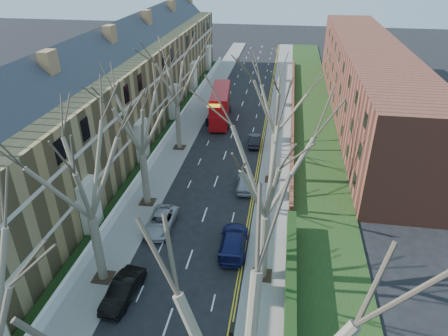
% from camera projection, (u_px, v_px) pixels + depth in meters
% --- Properties ---
extents(pavement_left, '(3.00, 102.00, 0.12)m').
position_uv_depth(pavement_left, '(197.00, 115.00, 57.69)').
color(pavement_left, slate).
rests_on(pavement_left, ground).
extents(pavement_right, '(3.00, 102.00, 0.12)m').
position_uv_depth(pavement_right, '(280.00, 120.00, 56.06)').
color(pavement_right, slate).
rests_on(pavement_right, ground).
extents(terrace_left, '(9.70, 78.00, 13.60)m').
position_uv_depth(terrace_left, '(121.00, 93.00, 49.17)').
color(terrace_left, olive).
rests_on(terrace_left, ground).
extents(flats_right, '(13.97, 54.00, 10.00)m').
position_uv_depth(flats_right, '(366.00, 81.00, 55.59)').
color(flats_right, brown).
rests_on(flats_right, ground).
extents(front_wall_left, '(0.30, 78.00, 1.00)m').
position_uv_depth(front_wall_left, '(170.00, 133.00, 50.72)').
color(front_wall_left, white).
rests_on(front_wall_left, ground).
extents(grass_verge_right, '(6.00, 102.00, 0.06)m').
position_uv_depth(grass_verge_right, '(313.00, 121.00, 55.40)').
color(grass_verge_right, '#193212').
rests_on(grass_verge_right, ground).
extents(tree_left_mid, '(10.50, 10.50, 14.71)m').
position_uv_depth(tree_left_mid, '(81.00, 163.00, 24.50)').
color(tree_left_mid, '#6A5D4B').
rests_on(tree_left_mid, ground).
extents(tree_left_far, '(10.15, 10.15, 14.22)m').
position_uv_depth(tree_left_far, '(138.00, 111.00, 33.31)').
color(tree_left_far, '#6A5D4B').
rests_on(tree_left_far, ground).
extents(tree_left_dist, '(10.50, 10.50, 14.71)m').
position_uv_depth(tree_left_dist, '(175.00, 70.00, 43.55)').
color(tree_left_dist, '#6A5D4B').
rests_on(tree_left_dist, ground).
extents(tree_right_mid, '(10.50, 10.50, 14.71)m').
position_uv_depth(tree_right_mid, '(269.00, 161.00, 24.68)').
color(tree_right_mid, '#6A5D4B').
rests_on(tree_right_mid, ground).
extents(tree_right_far, '(10.15, 10.15, 14.22)m').
position_uv_depth(tree_right_far, '(277.00, 95.00, 36.96)').
color(tree_right_far, '#6A5D4B').
rests_on(tree_right_far, ground).
extents(double_decker_bus, '(3.39, 10.48, 4.33)m').
position_uv_depth(double_decker_bus, '(220.00, 106.00, 55.09)').
color(double_decker_bus, '#A30B0E').
rests_on(double_decker_bus, ground).
extents(car_left_mid, '(2.00, 4.51, 1.44)m').
position_uv_depth(car_left_mid, '(123.00, 290.00, 27.13)').
color(car_left_mid, black).
rests_on(car_left_mid, ground).
extents(car_left_far, '(2.22, 4.74, 1.31)m').
position_uv_depth(car_left_far, '(161.00, 222.00, 34.10)').
color(car_left_far, '#9F9EA4').
rests_on(car_left_far, ground).
extents(car_right_near, '(2.30, 5.28, 1.51)m').
position_uv_depth(car_right_near, '(233.00, 241.00, 31.62)').
color(car_right_near, '#161A4E').
rests_on(car_right_near, ground).
extents(car_right_mid, '(1.94, 4.14, 1.37)m').
position_uv_depth(car_right_mid, '(245.00, 183.00, 39.71)').
color(car_right_mid, '#9A9CA3').
rests_on(car_right_mid, ground).
extents(car_right_far, '(1.56, 4.00, 1.30)m').
position_uv_depth(car_right_far, '(254.00, 140.00, 48.66)').
color(car_right_far, black).
rests_on(car_right_far, ground).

